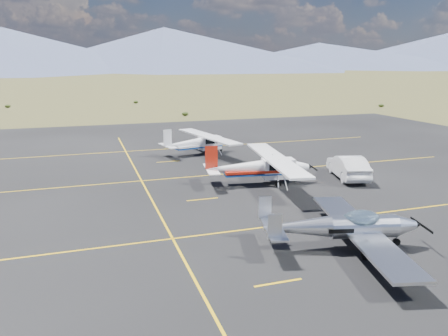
{
  "coord_description": "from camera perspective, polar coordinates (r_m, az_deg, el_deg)",
  "views": [
    {
      "loc": [
        -9.73,
        -17.36,
        8.3
      ],
      "look_at": [
        -1.22,
        8.66,
        1.6
      ],
      "focal_mm": 35.0,
      "sensor_mm": 36.0,
      "label": 1
    }
  ],
  "objects": [
    {
      "name": "aircraft_plain",
      "position": [
        39.98,
        -3.34,
        3.38
      ],
      "size": [
        6.29,
        9.92,
        2.51
      ],
      "rotation": [
        0.0,
        0.0,
        0.21
      ],
      "color": "white",
      "rests_on": "apron"
    },
    {
      "name": "aircraft_cessna",
      "position": [
        30.2,
        4.73,
        0.19
      ],
      "size": [
        6.71,
        11.08,
        2.79
      ],
      "rotation": [
        0.0,
        0.0,
        -0.14
      ],
      "color": "white",
      "rests_on": "apron"
    },
    {
      "name": "apron",
      "position": [
        27.51,
        3.5,
        -3.83
      ],
      "size": [
        72.0,
        72.0,
        0.02
      ],
      "primitive_type": "cube",
      "color": "black",
      "rests_on": "ground"
    },
    {
      "name": "aircraft_low_wing",
      "position": [
        20.63,
        15.54,
        -7.42
      ],
      "size": [
        7.24,
        9.92,
        2.15
      ],
      "rotation": [
        0.0,
        0.0,
        -0.24
      ],
      "color": "silver",
      "rests_on": "apron"
    },
    {
      "name": "sedan",
      "position": [
        33.01,
        15.88,
        0.18
      ],
      "size": [
        3.06,
        5.4,
        1.68
      ],
      "primitive_type": "imported",
      "rotation": [
        0.0,
        0.0,
        2.88
      ],
      "color": "white",
      "rests_on": "apron"
    },
    {
      "name": "ground",
      "position": [
        21.56,
        10.42,
        -9.13
      ],
      "size": [
        1600.0,
        1600.0,
        0.0
      ],
      "primitive_type": "plane",
      "color": "#383D1C",
      "rests_on": "ground"
    }
  ]
}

